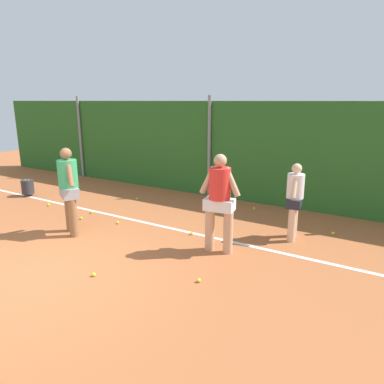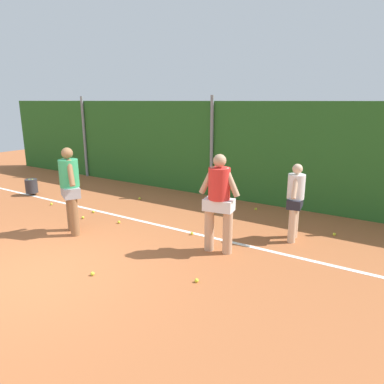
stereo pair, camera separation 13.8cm
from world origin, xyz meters
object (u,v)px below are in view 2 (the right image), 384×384
object	(u,v)px
player_midcourt	(219,198)
tennis_ball_1	(140,198)
tennis_ball_6	(192,233)
player_backcourt_far	(295,198)
tennis_ball_3	(197,280)
tennis_ball_5	(92,274)
ball_hopper	(31,186)
tennis_ball_4	(51,204)
tennis_ball_2	(334,234)
tennis_ball_9	(93,212)
tennis_ball_7	(256,209)
tennis_ball_8	(83,217)
tennis_ball_0	(119,222)
player_foreground_near	(70,186)

from	to	relation	value
player_midcourt	tennis_ball_1	distance (m)	4.36
tennis_ball_6	player_midcourt	bearing A→B (deg)	-27.14
player_backcourt_far	tennis_ball_6	distance (m)	2.31
tennis_ball_3	player_midcourt	bearing A→B (deg)	103.08
player_backcourt_far	tennis_ball_5	distance (m)	4.19
ball_hopper	tennis_ball_4	size ratio (longest dim) A/B	7.78
player_midcourt	tennis_ball_1	size ratio (longest dim) A/B	28.79
tennis_ball_2	tennis_ball_6	bearing A→B (deg)	-148.30
tennis_ball_3	tennis_ball_9	distance (m)	4.49
ball_hopper	tennis_ball_3	distance (m)	7.40
tennis_ball_7	tennis_ball_8	bearing A→B (deg)	-138.18
player_backcourt_far	tennis_ball_7	size ratio (longest dim) A/B	24.46
ball_hopper	tennis_ball_7	world-z (taller)	ball_hopper
tennis_ball_0	tennis_ball_3	size ratio (longest dim) A/B	1.00
ball_hopper	tennis_ball_8	distance (m)	3.20
tennis_ball_6	tennis_ball_9	distance (m)	3.00
player_backcourt_far	ball_hopper	bearing A→B (deg)	-92.97
player_midcourt	tennis_ball_4	bearing A→B (deg)	-11.54
tennis_ball_9	tennis_ball_2	bearing A→B (deg)	16.82
ball_hopper	tennis_ball_1	size ratio (longest dim) A/B	7.78
tennis_ball_6	tennis_ball_5	bearing A→B (deg)	-99.32
ball_hopper	tennis_ball_0	distance (m)	4.14
tennis_ball_3	tennis_ball_5	xyz separation A→B (m)	(-1.59, -0.75, 0.00)
tennis_ball_7	tennis_ball_9	world-z (taller)	same
ball_hopper	tennis_ball_6	size ratio (longest dim) A/B	7.78
ball_hopper	tennis_ball_9	bearing A→B (deg)	-4.33
player_foreground_near	tennis_ball_2	world-z (taller)	player_foreground_near
tennis_ball_7	player_midcourt	bearing A→B (deg)	-81.70
tennis_ball_6	tennis_ball_9	bearing A→B (deg)	-178.49
player_foreground_near	player_backcourt_far	bearing A→B (deg)	56.57
tennis_ball_1	tennis_ball_7	xyz separation A→B (m)	(3.31, 0.89, 0.00)
tennis_ball_8	tennis_ball_9	size ratio (longest dim) A/B	1.00
tennis_ball_2	tennis_ball_9	xyz separation A→B (m)	(-5.63, -1.70, 0.00)
ball_hopper	tennis_ball_8	bearing A→B (deg)	-12.57
player_backcourt_far	tennis_ball_1	distance (m)	4.88
tennis_ball_1	tennis_ball_8	xyz separation A→B (m)	(-0.03, -2.10, 0.00)
tennis_ball_3	tennis_ball_7	bearing A→B (deg)	99.76
player_midcourt	tennis_ball_1	world-z (taller)	player_midcourt
tennis_ball_3	tennis_ball_5	world-z (taller)	same
tennis_ball_7	ball_hopper	bearing A→B (deg)	-160.45
player_midcourt	tennis_ball_2	distance (m)	2.90
tennis_ball_3	tennis_ball_8	bearing A→B (deg)	163.97
tennis_ball_2	tennis_ball_9	bearing A→B (deg)	-163.18
player_foreground_near	tennis_ball_6	distance (m)	2.81
tennis_ball_0	player_backcourt_far	bearing A→B (deg)	18.11
player_backcourt_far	tennis_ball_7	xyz separation A→B (m)	(-1.45, 1.51, -0.87)
tennis_ball_6	tennis_ball_1	bearing A→B (deg)	151.34
player_foreground_near	tennis_ball_7	world-z (taller)	player_foreground_near
player_foreground_near	tennis_ball_4	bearing A→B (deg)	-176.65
player_foreground_near	player_midcourt	xyz separation A→B (m)	(3.17, 0.84, 0.01)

